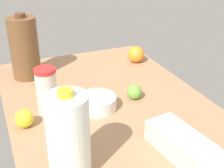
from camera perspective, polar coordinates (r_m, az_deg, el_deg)
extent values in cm
cube|color=#9E7753|center=(119.09, 0.00, -4.96)|extent=(120.00, 76.00, 3.00)
cylinder|color=white|center=(82.90, -7.97, -9.61)|extent=(11.39, 11.39, 24.25)
cylinder|color=yellow|center=(76.02, -8.58, -1.65)|extent=(3.99, 3.99, 1.80)
cube|color=beige|center=(94.40, 14.09, -11.79)|extent=(31.79, 14.12, 6.76)
cylinder|color=brown|center=(143.18, -15.73, 6.32)|extent=(12.53, 12.53, 27.32)
cylinder|color=#59331E|center=(139.09, -16.47, 11.95)|extent=(4.39, 4.39, 1.80)
cylinder|color=beige|center=(114.40, -11.83, -1.53)|extent=(7.52, 7.52, 15.94)
cylinder|color=red|center=(110.68, -12.24, 2.44)|extent=(7.75, 7.75, 1.40)
cylinder|color=silver|center=(116.59, -2.71, -3.43)|extent=(14.34, 14.34, 5.08)
sphere|color=#6CAA3B|center=(123.42, 4.09, -1.44)|extent=(5.93, 5.93, 5.93)
sphere|color=#61AC40|center=(137.42, -12.63, 1.03)|extent=(6.09, 6.09, 6.09)
sphere|color=orange|center=(157.80, 4.41, 5.43)|extent=(8.30, 8.30, 8.30)
sphere|color=yellow|center=(110.50, -15.79, -5.98)|extent=(6.30, 6.30, 6.30)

